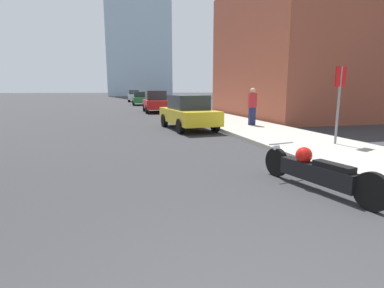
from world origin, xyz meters
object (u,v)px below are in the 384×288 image
stop_sign (339,92)px  pedestrian (252,106)px  parked_car_green (140,98)px  parked_car_silver (134,96)px  parked_car_red (156,102)px  parked_car_yellow (188,112)px  motorcycle (315,170)px

stop_sign → pedestrian: (-0.31, 5.28, -0.70)m
pedestrian → parked_car_green: bearing=97.7°
stop_sign → parked_car_silver: bearing=95.0°
parked_car_red → parked_car_green: (-0.19, 12.31, -0.07)m
parked_car_yellow → pedestrian: (3.04, -0.39, 0.27)m
stop_sign → pedestrian: 5.34m
parked_car_red → parked_car_silver: bearing=91.6°
stop_sign → parked_car_yellow: bearing=120.6°
parked_car_red → stop_sign: 17.16m
parked_car_yellow → motorcycle: bearing=-94.4°
parked_car_red → parked_car_green: 12.31m
motorcycle → parked_car_green: size_ratio=0.61×
parked_car_green → stop_sign: 29.35m
parked_car_red → parked_car_silver: (-0.18, 23.16, 0.04)m
parked_car_green → stop_sign: size_ratio=1.84×
motorcycle → parked_car_green: bearing=78.8°
parked_car_yellow → pedestrian: bearing=-12.9°
parked_car_yellow → parked_car_silver: size_ratio=0.92×
pedestrian → parked_car_yellow: bearing=172.6°
parked_car_red → stop_sign: bearing=-77.6°
parked_car_red → stop_sign: stop_sign is taller
motorcycle → pedestrian: bearing=59.7°
parked_car_green → pedestrian: bearing=-80.6°
parked_car_green → parked_car_silver: size_ratio=0.93×
parked_car_yellow → stop_sign: (3.35, -5.68, 0.97)m
parked_car_red → stop_sign: size_ratio=1.80×
motorcycle → parked_car_green: parked_car_green is taller
parked_car_yellow → parked_car_silver: (-0.17, 34.29, 0.11)m
motorcycle → parked_car_yellow: bearing=79.4°
motorcycle → parked_car_red: (-0.16, 20.08, 0.49)m
motorcycle → pedestrian: pedestrian is taller
parked_car_silver → stop_sign: (3.52, -39.97, 0.85)m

